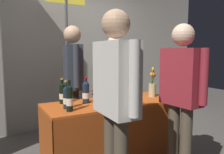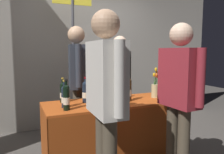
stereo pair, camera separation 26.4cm
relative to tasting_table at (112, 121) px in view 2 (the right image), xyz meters
name	(u,v)px [view 2 (the right image)]	position (x,y,z in m)	size (l,w,h in m)	color
back_partition	(77,42)	(0.00, 1.63, 1.01)	(5.86, 0.12, 3.07)	#9E998E
tasting_table	(112,121)	(0.00, 0.00, 0.00)	(1.61, 0.65, 0.77)	#B74C19
featured_wine_bottle	(66,97)	(-0.58, -0.17, 0.38)	(0.07, 0.07, 0.32)	black
display_bottle_0	(120,88)	(0.16, 0.10, 0.38)	(0.07, 0.07, 0.33)	#192333
display_bottle_1	(86,92)	(-0.30, 0.09, 0.38)	(0.08, 0.08, 0.30)	#192333
display_bottle_2	(65,96)	(-0.58, -0.05, 0.37)	(0.07, 0.07, 0.30)	#192333
display_bottle_3	(128,89)	(0.20, -0.04, 0.39)	(0.08, 0.08, 0.34)	#38230F
display_bottle_4	(63,92)	(-0.55, 0.20, 0.37)	(0.07, 0.07, 0.30)	black
wine_glass_near_vendor	(94,92)	(-0.19, 0.12, 0.35)	(0.08, 0.08, 0.15)	silver
flower_vase	(155,88)	(0.62, 0.01, 0.37)	(0.10, 0.10, 0.40)	tan
brochure_stand	(121,99)	(0.02, -0.21, 0.32)	(0.17, 0.01, 0.15)	silver
vendor_presenter	(77,76)	(-0.27, 0.63, 0.51)	(0.27, 0.55, 1.72)	#4C4233
vendor_assistant	(120,77)	(0.45, 0.75, 0.45)	(0.26, 0.61, 1.61)	black
taster_foreground_right	(179,90)	(0.44, -0.67, 0.47)	(0.24, 0.59, 1.65)	#4C4233
taster_foreground_left	(106,92)	(-0.37, -0.74, 0.51)	(0.23, 0.64, 1.71)	#4C4233
booth_signpost	(73,49)	(-0.20, 1.08, 0.89)	(0.61, 0.04, 2.28)	#47474C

